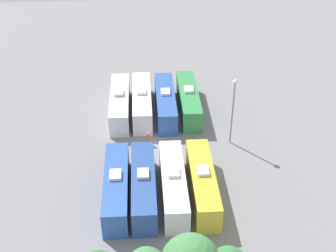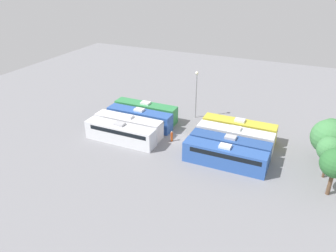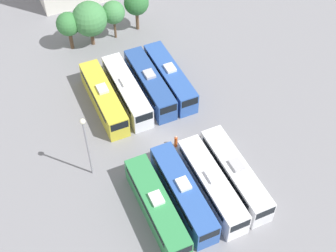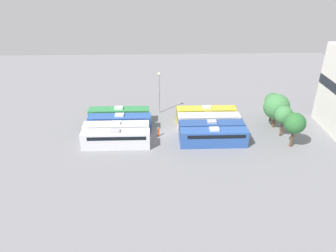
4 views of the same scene
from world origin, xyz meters
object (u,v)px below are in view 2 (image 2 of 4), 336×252
at_px(tree_0, 331,130).
at_px(tree_1, 329,137).
at_px(light_pole, 196,87).
at_px(bus_0, 146,111).
at_px(bus_1, 140,118).
at_px(bus_6, 230,147).
at_px(worker_person, 172,137).
at_px(bus_4, 239,129).
at_px(bus_3, 120,133).
at_px(bus_5, 235,137).
at_px(bus_2, 129,125).
at_px(tree_3, 335,163).
at_px(tree_2, 330,149).
at_px(bus_7, 225,156).

bearing_deg(tree_0, tree_1, -6.40).
relative_size(light_pole, tree_0, 1.52).
xyz_separation_m(bus_0, tree_0, (-0.12, 30.03, 2.41)).
height_order(bus_1, tree_1, tree_1).
distance_m(bus_6, light_pole, 14.80).
bearing_deg(worker_person, bus_4, 119.99).
xyz_separation_m(bus_3, bus_5, (-5.97, 16.73, 0.00)).
xyz_separation_m(bus_2, light_pole, (-10.67, 7.74, 4.20)).
bearing_deg(bus_6, tree_3, 74.75).
distance_m(bus_2, bus_6, 16.98).
bearing_deg(tree_3, bus_0, -108.24).
bearing_deg(bus_0, bus_5, 79.11).
xyz_separation_m(bus_2, bus_4, (-6.09, 16.87, 0.00)).
xyz_separation_m(bus_4, tree_3, (9.81, 13.40, 2.80)).
distance_m(bus_2, worker_person, 7.51).
relative_size(bus_1, worker_person, 6.61).
distance_m(bus_6, worker_person, 9.61).
distance_m(bus_1, bus_5, 16.63).
bearing_deg(tree_1, bus_4, -101.77).
bearing_deg(tree_2, light_pole, -116.00).
relative_size(bus_0, tree_2, 1.97).
distance_m(bus_0, bus_1, 3.18).
xyz_separation_m(bus_5, worker_person, (2.38, -9.50, -0.83)).
distance_m(bus_2, light_pole, 13.84).
distance_m(bus_0, tree_0, 30.12).
height_order(bus_0, tree_0, tree_0).
height_order(bus_3, tree_0, tree_0).
relative_size(bus_1, tree_1, 1.73).
distance_m(bus_5, tree_1, 12.90).
distance_m(light_pole, tree_0, 22.62).
height_order(bus_5, bus_7, same).
bearing_deg(light_pole, bus_4, 63.36).
xyz_separation_m(light_pole, tree_2, (10.71, 21.96, -1.60)).
bearing_deg(bus_3, tree_1, 102.29).
xyz_separation_m(bus_2, bus_6, (0.10, 16.98, 0.00)).
bearing_deg(worker_person, bus_5, 104.05).
bearing_deg(tree_3, bus_3, -91.47).
bearing_deg(light_pole, bus_1, -44.69).
distance_m(tree_0, tree_2, 6.47).
relative_size(bus_3, bus_6, 1.00).
bearing_deg(bus_3, tree_3, 88.53).
distance_m(bus_4, tree_3, 16.85).
height_order(tree_1, tree_3, tree_1).
relative_size(worker_person, light_pole, 0.20).
xyz_separation_m(bus_3, bus_7, (-0.03, 16.77, 0.00)).
distance_m(bus_5, bus_7, 5.94).
bearing_deg(bus_6, bus_5, -179.09).
xyz_separation_m(bus_1, bus_4, (-2.94, 16.57, 0.00)).
relative_size(bus_0, tree_3, 1.86).
height_order(bus_4, worker_person, bus_4).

